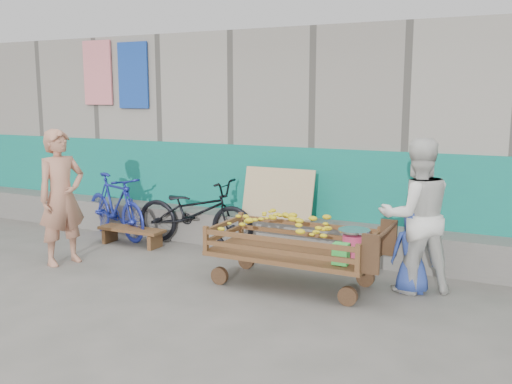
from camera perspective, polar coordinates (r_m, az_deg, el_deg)
The scene contains 9 objects.
ground at distance 6.06m, azimuth -9.33°, elevation -10.75°, with size 80.00×80.00×0.00m, color #595851.
building_wall at distance 9.29m, azimuth 5.17°, elevation 5.71°, with size 12.00×3.50×3.00m.
banana_cart at distance 6.32m, azimuth 3.40°, elevation -4.41°, with size 1.96×0.89×0.83m.
bench at distance 8.26m, azimuth -12.32°, elevation -3.98°, with size 1.00×0.30×0.25m.
vendor_man at distance 7.48m, azimuth -18.86°, elevation -0.50°, with size 0.62×0.41×1.69m, color tan.
woman at distance 6.31m, azimuth 15.72°, elevation -2.31°, with size 0.81×0.63×1.66m, color silver.
child at distance 6.33m, azimuth 15.45°, elevation -5.70°, with size 0.45×0.29×0.92m, color #2A4095.
bicycle_dark at distance 8.05m, azimuth -6.19°, elevation -2.03°, with size 0.63×1.81×0.95m, color black.
bicycle_blue at distance 8.72m, azimuth -13.90°, elevation -1.36°, with size 0.45×1.58×0.95m, color navy.
Camera 1 is at (3.35, -4.59, 2.10)m, focal length 40.00 mm.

